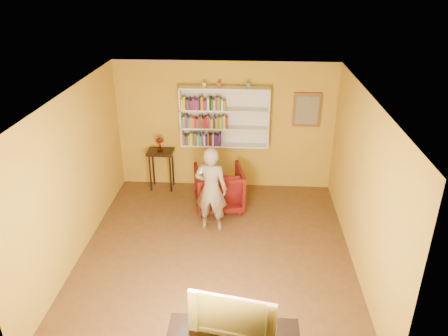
{
  "coord_description": "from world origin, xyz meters",
  "views": [
    {
      "loc": [
        0.52,
        -6.04,
        4.42
      ],
      "look_at": [
        0.09,
        0.75,
        1.22
      ],
      "focal_mm": 35.0,
      "sensor_mm": 36.0,
      "label": 1
    }
  ],
  "objects_px": {
    "bookshelf": "(225,117)",
    "television": "(234,311)",
    "console_table": "(161,157)",
    "ruby_lustre": "(160,141)",
    "person": "(211,189)",
    "armchair": "(219,188)"
  },
  "relations": [
    {
      "from": "bookshelf",
      "to": "television",
      "type": "distance_m",
      "value": 4.74
    },
    {
      "from": "console_table",
      "to": "ruby_lustre",
      "type": "height_order",
      "value": "ruby_lustre"
    },
    {
      "from": "television",
      "to": "console_table",
      "type": "bearing_deg",
      "value": 121.64
    },
    {
      "from": "ruby_lustre",
      "to": "person",
      "type": "distance_m",
      "value": 1.95
    },
    {
      "from": "ruby_lustre",
      "to": "console_table",
      "type": "bearing_deg",
      "value": -63.43
    },
    {
      "from": "armchair",
      "to": "console_table",
      "type": "bearing_deg",
      "value": -41.9
    },
    {
      "from": "bookshelf",
      "to": "person",
      "type": "height_order",
      "value": "bookshelf"
    },
    {
      "from": "ruby_lustre",
      "to": "bookshelf",
      "type": "bearing_deg",
      "value": 6.82
    },
    {
      "from": "bookshelf",
      "to": "armchair",
      "type": "height_order",
      "value": "bookshelf"
    },
    {
      "from": "television",
      "to": "bookshelf",
      "type": "bearing_deg",
      "value": 105.45
    },
    {
      "from": "armchair",
      "to": "person",
      "type": "relative_size",
      "value": 0.58
    },
    {
      "from": "bookshelf",
      "to": "console_table",
      "type": "distance_m",
      "value": 1.6
    },
    {
      "from": "console_table",
      "to": "television",
      "type": "relative_size",
      "value": 0.87
    },
    {
      "from": "armchair",
      "to": "bookshelf",
      "type": "bearing_deg",
      "value": -105.13
    },
    {
      "from": "ruby_lustre",
      "to": "armchair",
      "type": "xyz_separation_m",
      "value": [
        1.28,
        -0.75,
        -0.66
      ]
    },
    {
      "from": "armchair",
      "to": "television",
      "type": "height_order",
      "value": "television"
    },
    {
      "from": "console_table",
      "to": "ruby_lustre",
      "type": "bearing_deg",
      "value": 116.57
    },
    {
      "from": "person",
      "to": "ruby_lustre",
      "type": "bearing_deg",
      "value": -43.61
    },
    {
      "from": "ruby_lustre",
      "to": "person",
      "type": "xyz_separation_m",
      "value": [
        1.2,
        -1.52,
        -0.28
      ]
    },
    {
      "from": "person",
      "to": "television",
      "type": "height_order",
      "value": "person"
    },
    {
      "from": "person",
      "to": "console_table",
      "type": "bearing_deg",
      "value": -43.61
    },
    {
      "from": "armchair",
      "to": "television",
      "type": "bearing_deg",
      "value": 85.31
    }
  ]
}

